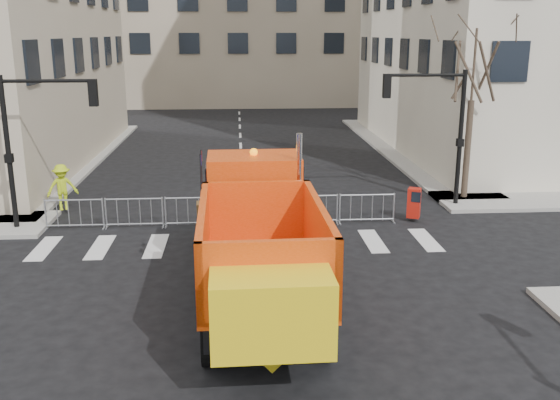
{
  "coord_description": "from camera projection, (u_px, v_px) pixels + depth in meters",
  "views": [
    {
      "loc": [
        -0.17,
        -14.05,
        6.78
      ],
      "look_at": [
        0.97,
        2.5,
        2.3
      ],
      "focal_mm": 40.0,
      "sensor_mm": 36.0,
      "label": 1
    }
  ],
  "objects": [
    {
      "name": "ground",
      "position": [
        248.0,
        317.0,
        15.31
      ],
      "size": [
        120.0,
        120.0,
        0.0
      ],
      "primitive_type": "plane",
      "color": "black",
      "rests_on": "ground"
    },
    {
      "name": "sidewalk_back",
      "position": [
        244.0,
        216.0,
        23.47
      ],
      "size": [
        64.0,
        5.0,
        0.15
      ],
      "primitive_type": "cube",
      "color": "gray",
      "rests_on": "ground"
    },
    {
      "name": "traffic_light_left",
      "position": [
        9.0,
        155.0,
        21.3
      ],
      "size": [
        0.18,
        0.18,
        5.4
      ],
      "primitive_type": "cylinder",
      "color": "black",
      "rests_on": "ground"
    },
    {
      "name": "traffic_light_right",
      "position": [
        460.0,
        140.0,
        24.31
      ],
      "size": [
        0.18,
        0.18,
        5.4
      ],
      "primitive_type": "cylinder",
      "color": "black",
      "rests_on": "ground"
    },
    {
      "name": "crowd_barriers",
      "position": [
        223.0,
        211.0,
        22.43
      ],
      "size": [
        12.6,
        0.6,
        1.1
      ],
      "primitive_type": null,
      "color": "#9EA0A5",
      "rests_on": "ground"
    },
    {
      "name": "street_tree",
      "position": [
        471.0,
        110.0,
        25.05
      ],
      "size": [
        3.0,
        3.0,
        7.5
      ],
      "primitive_type": null,
      "color": "#382B21",
      "rests_on": "ground"
    },
    {
      "name": "plow_truck",
      "position": [
        259.0,
        238.0,
        15.35
      ],
      "size": [
        3.56,
        10.91,
        4.22
      ],
      "rotation": [
        0.0,
        0.0,
        1.59
      ],
      "color": "black",
      "rests_on": "ground"
    },
    {
      "name": "cop_a",
      "position": [
        234.0,
        210.0,
        21.46
      ],
      "size": [
        0.74,
        0.63,
        1.72
      ],
      "primitive_type": "imported",
      "rotation": [
        0.0,
        0.0,
        3.56
      ],
      "color": "black",
      "rests_on": "ground"
    },
    {
      "name": "cop_b",
      "position": [
        238.0,
        204.0,
        21.78
      ],
      "size": [
        0.97,
        0.77,
        1.94
      ],
      "primitive_type": "imported",
      "rotation": [
        0.0,
        0.0,
        3.17
      ],
      "color": "black",
      "rests_on": "ground"
    },
    {
      "name": "cop_c",
      "position": [
        227.0,
        206.0,
        21.78
      ],
      "size": [
        0.73,
        1.15,
        1.81
      ],
      "primitive_type": "imported",
      "rotation": [
        0.0,
        0.0,
        4.42
      ],
      "color": "black",
      "rests_on": "ground"
    },
    {
      "name": "worker",
      "position": [
        62.0,
        187.0,
        23.81
      ],
      "size": [
        1.31,
        1.05,
        1.78
      ],
      "primitive_type": "imported",
      "rotation": [
        0.0,
        0.0,
        0.39
      ],
      "color": "#B9D419",
      "rests_on": "sidewalk_back"
    },
    {
      "name": "newspaper_box",
      "position": [
        414.0,
        203.0,
        22.91
      ],
      "size": [
        0.57,
        0.55,
        1.1
      ],
      "primitive_type": "cube",
      "rotation": [
        0.0,
        0.0,
        -0.41
      ],
      "color": "#AF170D",
      "rests_on": "sidewalk_back"
    }
  ]
}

